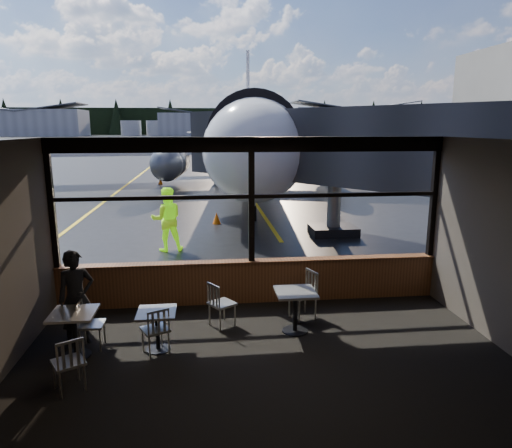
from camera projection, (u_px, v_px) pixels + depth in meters
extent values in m
plane|color=black|center=(208.00, 140.00, 126.44)|extent=(520.00, 520.00, 0.00)
cube|color=black|center=(272.00, 375.00, 6.92)|extent=(8.00, 6.00, 0.01)
cube|color=#38332D|center=(274.00, 142.00, 6.19)|extent=(8.00, 6.00, 0.04)
cube|color=#4A423B|center=(328.00, 377.00, 3.64)|extent=(8.00, 0.04, 3.50)
cube|color=brown|center=(252.00, 282.00, 9.74)|extent=(8.00, 0.28, 0.90)
cube|color=black|center=(251.00, 144.00, 9.13)|extent=(8.00, 0.18, 0.30)
cube|color=black|center=(51.00, 205.00, 8.94)|extent=(0.12, 0.12, 2.60)
cube|color=black|center=(251.00, 201.00, 9.37)|extent=(0.12, 0.12, 2.60)
cube|color=black|center=(434.00, 198.00, 9.80)|extent=(0.12, 0.12, 2.60)
cube|color=black|center=(251.00, 196.00, 9.35)|extent=(8.00, 0.10, 0.08)
imported|color=black|center=(76.00, 298.00, 7.79)|extent=(0.72, 0.63, 1.67)
imported|color=#BFF219|center=(167.00, 219.00, 13.72)|extent=(1.05, 0.87, 1.93)
cone|color=#E44907|center=(217.00, 218.00, 17.67)|extent=(0.32, 0.32, 0.44)
cone|color=#ED4707|center=(160.00, 181.00, 29.76)|extent=(0.31, 0.31, 0.43)
cylinder|color=silver|center=(131.00, 128.00, 182.79)|extent=(8.00, 8.00, 6.00)
cylinder|color=silver|center=(156.00, 128.00, 183.88)|extent=(8.00, 8.00, 6.00)
cylinder|color=silver|center=(182.00, 128.00, 184.97)|extent=(8.00, 8.00, 6.00)
cube|color=black|center=(206.00, 121.00, 212.63)|extent=(360.00, 3.00, 12.00)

